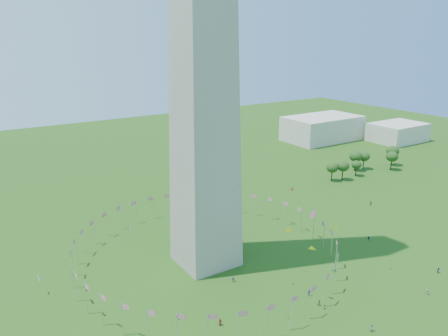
# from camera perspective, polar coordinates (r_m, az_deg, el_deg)

# --- Properties ---
(flag_ring) EXTENTS (80.24, 80.24, 9.00)m
(flag_ring) POSITION_cam_1_polar(r_m,az_deg,el_deg) (139.07, -2.39, -10.42)
(flag_ring) COLOR silver
(flag_ring) RESTS_ON ground
(gov_building_east_a) EXTENTS (50.00, 30.00, 16.00)m
(gov_building_east_a) POSITION_cam_1_polar(r_m,az_deg,el_deg) (302.21, 12.68, 5.10)
(gov_building_east_a) COLOR beige
(gov_building_east_a) RESTS_ON ground
(gov_building_east_b) EXTENTS (35.00, 25.00, 12.00)m
(gov_building_east_b) POSITION_cam_1_polar(r_m,az_deg,el_deg) (314.08, 21.74, 4.37)
(gov_building_east_b) COLOR beige
(gov_building_east_b) RESTS_ON ground
(crowd) EXTENTS (105.81, 64.79, 1.95)m
(crowd) POSITION_cam_1_polar(r_m,az_deg,el_deg) (117.55, 17.03, -19.02)
(crowd) COLOR #183C22
(crowd) RESTS_ON ground
(kites_aloft) EXTENTS (106.03, 70.92, 36.01)m
(kites_aloft) POSITION_cam_1_polar(r_m,az_deg,el_deg) (120.31, 9.39, -6.79)
(kites_aloft) COLOR yellow
(kites_aloft) RESTS_ON ground
(tree_line_east) EXTENTS (53.45, 15.90, 10.59)m
(tree_line_east) POSITION_cam_1_polar(r_m,az_deg,el_deg) (237.03, 17.98, 0.61)
(tree_line_east) COLOR #2B551C
(tree_line_east) RESTS_ON ground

